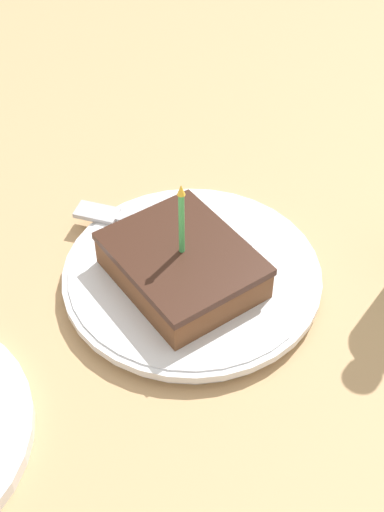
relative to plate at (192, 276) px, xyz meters
The scene contains 4 objects.
ground_plane 0.05m from the plate, 118.82° to the left, with size 2.40×2.40×0.04m.
plate is the anchor object (origin of this frame).
cake_slice 0.03m from the plate, 17.19° to the left, with size 0.11×0.14×0.11m.
fork 0.08m from the plate, 90.97° to the right, with size 0.13×0.16×0.00m.
Camera 1 is at (0.29, 0.36, 0.51)m, focal length 50.00 mm.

